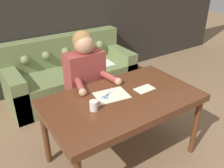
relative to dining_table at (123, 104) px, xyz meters
The scene contains 9 objects.
ground_plane 0.68m from the dining_table, 98.53° to the right, with size 16.00×16.00×0.00m, color #846647.
wall_back 2.11m from the dining_table, 90.12° to the left, with size 8.00×0.06×2.60m.
dining_table is the anchor object (origin of this frame).
couch 1.65m from the dining_table, 84.09° to the left, with size 1.95×0.83×0.89m.
person 0.61m from the dining_table, 97.86° to the left, with size 0.50×0.55×1.28m.
pattern_paper_main 0.14m from the dining_table, 127.04° to the left, with size 0.35×0.29×0.00m.
pattern_paper_offcut 0.29m from the dining_table, ahead, with size 0.21×0.13×0.00m.
scissors 0.17m from the dining_table, 133.80° to the left, with size 0.22×0.17×0.01m.
mug 0.36m from the dining_table, behind, with size 0.11×0.08×0.09m.
Camera 1 is at (-1.18, -1.53, 1.92)m, focal length 38.00 mm.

